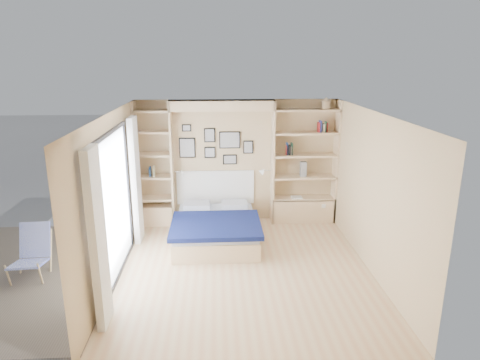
{
  "coord_description": "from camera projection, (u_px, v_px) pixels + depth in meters",
  "views": [
    {
      "loc": [
        -0.42,
        -6.19,
        3.29
      ],
      "look_at": [
        -0.02,
        0.9,
        1.25
      ],
      "focal_mm": 32.0,
      "sensor_mm": 36.0,
      "label": 1
    }
  ],
  "objects": [
    {
      "name": "reading_lamps",
      "position": [
        223.0,
        172.0,
        8.47
      ],
      "size": [
        1.92,
        0.12,
        0.15
      ],
      "color": "silver",
      "rests_on": "ground"
    },
    {
      "name": "deck_chair",
      "position": [
        32.0,
        252.0,
        6.61
      ],
      "size": [
        0.53,
        0.83,
        0.8
      ],
      "rotation": [
        0.0,
        0.0,
        0.07
      ],
      "color": "tan",
      "rests_on": "ground"
    },
    {
      "name": "shelf_decor",
      "position": [
        298.0,
        141.0,
        8.45
      ],
      "size": [
        3.56,
        0.23,
        2.03
      ],
      "color": "#A51E1E",
      "rests_on": "ground"
    },
    {
      "name": "bed",
      "position": [
        216.0,
        228.0,
        7.89
      ],
      "size": [
        1.58,
        2.05,
        1.07
      ],
      "color": "beige",
      "rests_on": "ground"
    },
    {
      "name": "room_shell",
      "position": [
        219.0,
        180.0,
        8.01
      ],
      "size": [
        4.5,
        4.5,
        4.5
      ],
      "color": "tan",
      "rests_on": "ground"
    },
    {
      "name": "ground",
      "position": [
        244.0,
        270.0,
        6.87
      ],
      "size": [
        4.5,
        4.5,
        0.0
      ],
      "primitive_type": "plane",
      "color": "tan",
      "rests_on": "ground"
    },
    {
      "name": "deck",
      "position": [
        15.0,
        276.0,
        6.67
      ],
      "size": [
        3.2,
        4.0,
        0.05
      ],
      "primitive_type": "cube",
      "color": "#706152",
      "rests_on": "ground"
    },
    {
      "name": "photo_gallery",
      "position": [
        215.0,
        145.0,
        8.53
      ],
      "size": [
        1.48,
        0.02,
        0.82
      ],
      "color": "black",
      "rests_on": "ground"
    }
  ]
}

